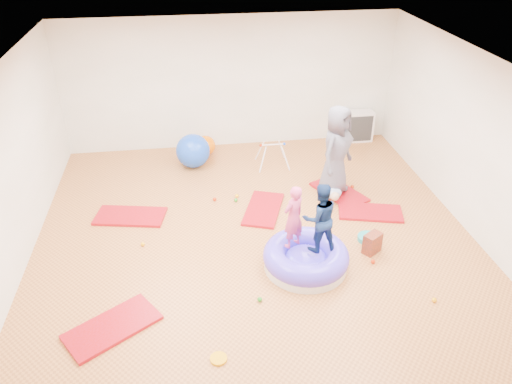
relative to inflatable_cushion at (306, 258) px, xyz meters
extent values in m
cube|color=#C17A3B|center=(-0.63, 0.47, -0.16)|extent=(7.00, 8.00, 0.01)
cube|color=white|center=(-0.63, 0.47, 2.64)|extent=(7.00, 8.00, 0.01)
cube|color=white|center=(-0.63, 4.47, 1.24)|extent=(7.00, 0.01, 2.80)
cube|color=white|center=(2.87, 0.47, 1.24)|extent=(0.01, 8.00, 2.80)
cube|color=maroon|center=(-2.73, -0.86, -0.13)|extent=(1.30, 1.13, 0.05)
cube|color=maroon|center=(-2.68, 1.74, -0.13)|extent=(1.27, 0.81, 0.05)
cube|color=maroon|center=(-0.37, 1.63, -0.13)|extent=(0.91, 1.25, 0.05)
cube|color=maroon|center=(1.46, 1.26, -0.13)|extent=(1.19, 0.80, 0.05)
cube|color=maroon|center=(1.12, 2.02, -0.13)|extent=(0.97, 1.23, 0.05)
cylinder|color=silver|center=(0.00, 0.00, -0.09)|extent=(1.24, 1.24, 0.14)
torus|color=#543EF2|center=(0.00, 0.00, 0.04)|extent=(1.28, 1.28, 0.34)
ellipsoid|color=#543EF2|center=(0.00, 0.00, -0.04)|extent=(0.68, 0.68, 0.31)
imported|color=#D64176|center=(-0.19, 0.13, 0.71)|extent=(0.44, 0.40, 1.00)
imported|color=navy|center=(0.17, 0.00, 0.75)|extent=(0.56, 0.46, 1.07)
imported|color=#575561|center=(1.00, 2.03, 0.72)|extent=(0.95, 0.95, 1.67)
ellipsoid|color=#A0B5E3|center=(0.92, 1.80, -0.01)|extent=(0.34, 0.22, 0.20)
sphere|color=tan|center=(0.92, 1.64, 0.01)|extent=(0.16, 0.16, 0.16)
sphere|color=#BF2907|center=(1.03, -0.08, -0.12)|extent=(0.07, 0.07, 0.07)
sphere|color=#2A9420|center=(-0.79, -0.64, -0.12)|extent=(0.07, 0.07, 0.07)
sphere|color=#FCAE05|center=(1.56, -1.00, -0.12)|extent=(0.07, 0.07, 0.07)
sphere|color=#2A9420|center=(-0.82, 1.99, -0.12)|extent=(0.07, 0.07, 0.07)
sphere|color=#BF2907|center=(1.42, 2.15, -0.12)|extent=(0.07, 0.07, 0.07)
sphere|color=#2A9420|center=(0.00, -0.56, -0.12)|extent=(0.07, 0.07, 0.07)
sphere|color=#FCAE05|center=(-0.79, 2.14, -0.12)|extent=(0.07, 0.07, 0.07)
sphere|color=#BF2907|center=(-1.20, 2.07, -0.12)|extent=(0.07, 0.07, 0.07)
sphere|color=#FCAE05|center=(-2.43, 0.87, -0.12)|extent=(0.07, 0.07, 0.07)
sphere|color=blue|center=(-1.52, 3.51, 0.19)|extent=(0.69, 0.69, 0.69)
sphere|color=#FF7000|center=(-1.25, 4.01, 0.05)|extent=(0.42, 0.42, 0.42)
cylinder|color=silver|center=(-0.16, 3.07, 0.11)|extent=(0.19, 0.19, 0.49)
cylinder|color=silver|center=(-0.16, 3.50, 0.11)|extent=(0.19, 0.19, 0.49)
cylinder|color=silver|center=(0.30, 3.07, 0.11)|extent=(0.19, 0.19, 0.49)
cylinder|color=silver|center=(0.30, 3.50, 0.11)|extent=(0.19, 0.19, 0.49)
cylinder|color=silver|center=(0.07, 3.28, 0.32)|extent=(0.48, 0.03, 0.03)
sphere|color=#BF2907|center=(-0.17, 3.28, 0.32)|extent=(0.06, 0.06, 0.06)
sphere|color=blue|center=(0.31, 3.28, 0.32)|extent=(0.06, 0.06, 0.06)
cube|color=silver|center=(2.18, 4.27, 0.18)|extent=(0.68, 0.33, 0.68)
cube|color=#2C2C2C|center=(2.18, 4.11, 0.18)|extent=(0.59, 0.02, 0.59)
cube|color=silver|center=(2.18, 4.22, 0.18)|extent=(0.02, 0.23, 0.60)
cube|color=silver|center=(2.18, 4.22, 0.18)|extent=(0.60, 0.23, 0.02)
cylinder|color=teal|center=(1.15, 0.51, -0.12)|extent=(0.34, 0.34, 0.07)
cube|color=#B5320D|center=(1.10, 0.20, 0.01)|extent=(0.34, 0.31, 0.33)
cylinder|color=#FCAE05|center=(-1.43, -1.56, -0.14)|extent=(0.21, 0.21, 0.03)
camera|label=1|loc=(-1.58, -5.69, 4.59)|focal=35.00mm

